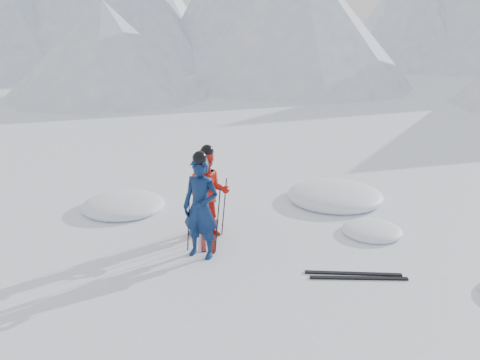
# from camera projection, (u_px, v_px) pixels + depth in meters

# --- Properties ---
(ground) EXTENTS (160.00, 160.00, 0.00)m
(ground) POSITION_uv_depth(u_px,v_px,m) (321.00, 246.00, 10.12)
(ground) COLOR white
(ground) RESTS_ON ground
(skier_blue) EXTENTS (0.78, 0.58, 1.95)m
(skier_blue) POSITION_uv_depth(u_px,v_px,m) (201.00, 208.00, 9.41)
(skier_blue) COLOR #0C2049
(skier_blue) RESTS_ON ground
(skier_red) EXTENTS (1.06, 0.92, 1.84)m
(skier_red) POSITION_uv_depth(u_px,v_px,m) (208.00, 194.00, 10.36)
(skier_red) COLOR red
(skier_red) RESTS_ON ground
(pole_blue_left) EXTENTS (0.13, 0.09, 1.30)m
(pole_blue_left) POSITION_uv_depth(u_px,v_px,m) (189.00, 220.00, 9.72)
(pole_blue_left) COLOR black
(pole_blue_left) RESTS_ON ground
(pole_blue_right) EXTENTS (0.13, 0.08, 1.30)m
(pole_blue_right) POSITION_uv_depth(u_px,v_px,m) (218.00, 220.00, 9.69)
(pole_blue_right) COLOR black
(pole_blue_right) RESTS_ON ground
(pole_red_left) EXTENTS (0.12, 0.10, 1.22)m
(pole_red_left) POSITION_uv_depth(u_px,v_px,m) (198.00, 203.00, 10.75)
(pole_red_left) COLOR black
(pole_red_left) RESTS_ON ground
(pole_red_right) EXTENTS (0.12, 0.09, 1.22)m
(pole_red_right) POSITION_uv_depth(u_px,v_px,m) (224.00, 207.00, 10.52)
(pole_red_right) COLOR black
(pole_red_right) RESTS_ON ground
(ski_worn_left) EXTENTS (0.62, 1.64, 0.03)m
(ski_worn_left) POSITION_uv_depth(u_px,v_px,m) (203.00, 234.00, 10.65)
(ski_worn_left) COLOR black
(ski_worn_left) RESTS_ON ground
(ski_worn_right) EXTENTS (0.51, 1.67, 0.03)m
(ski_worn_right) POSITION_uv_depth(u_px,v_px,m) (214.00, 235.00, 10.60)
(ski_worn_right) COLOR black
(ski_worn_right) RESTS_ON ground
(ski_loose_a) EXTENTS (1.69, 0.38, 0.03)m
(ski_loose_a) POSITION_uv_depth(u_px,v_px,m) (353.00, 273.00, 8.99)
(ski_loose_a) COLOR black
(ski_loose_a) RESTS_ON ground
(ski_loose_b) EXTENTS (1.68, 0.44, 0.03)m
(ski_loose_b) POSITION_uv_depth(u_px,v_px,m) (359.00, 278.00, 8.82)
(ski_loose_b) COLOR black
(ski_loose_b) RESTS_ON ground
(snow_lumps) EXTENTS (9.69, 5.84, 0.52)m
(snow_lumps) POSITION_uv_depth(u_px,v_px,m) (282.00, 210.00, 12.08)
(snow_lumps) COLOR white
(snow_lumps) RESTS_ON ground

